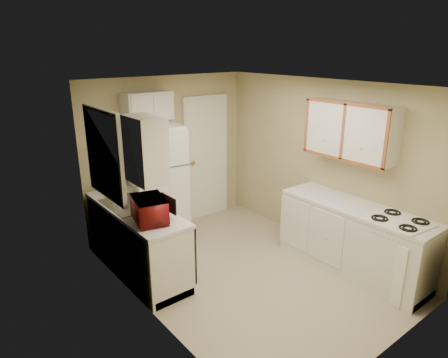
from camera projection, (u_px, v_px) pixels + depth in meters
floor at (248, 271)px, 5.23m from camera, size 3.80×3.80×0.00m
ceiling at (252, 84)px, 4.47m from camera, size 3.80×3.80×0.00m
wall_left at (146, 214)px, 4.03m from camera, size 3.80×3.80×0.00m
wall_right at (323, 165)px, 5.68m from camera, size 3.80×3.80×0.00m
wall_back at (169, 154)px, 6.26m from camera, size 2.80×2.80×0.00m
wall_front at (397, 242)px, 3.44m from camera, size 2.80×2.80×0.00m
left_counter at (138, 240)px, 5.11m from camera, size 0.60×1.80×0.90m
dishwasher at (182, 248)px, 4.82m from camera, size 0.03×0.58×0.72m
sink at (130, 207)px, 5.09m from camera, size 0.54×0.74×0.16m
microwave at (150, 209)px, 4.54m from camera, size 0.56×0.39×0.34m
soap_bottle at (117, 192)px, 5.21m from camera, size 0.12×0.12×0.21m
window_blinds at (105, 154)px, 4.70m from camera, size 0.10×0.98×1.08m
upper_cabinet_left at (146, 150)px, 4.09m from camera, size 0.30×0.45×0.70m
refrigerator at (155, 184)px, 5.87m from camera, size 0.81×0.80×1.76m
cabinet_over_fridge at (147, 106)px, 5.66m from camera, size 0.70×0.30×0.40m
interior_door at (206, 158)px, 6.71m from camera, size 0.86×0.06×2.08m
right_counter at (353, 239)px, 5.15m from camera, size 0.60×2.00×0.90m
stove at (394, 261)px, 4.73m from camera, size 0.58×0.69×0.77m
upper_cabinet_right at (351, 130)px, 5.03m from camera, size 0.30×1.20×0.70m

